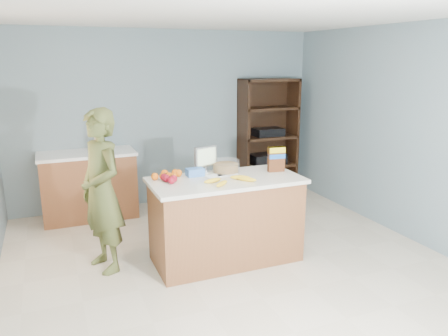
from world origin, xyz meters
name	(u,v)px	position (x,y,z in m)	size (l,w,h in m)	color
floor	(237,271)	(0.00, 0.00, 0.00)	(4.50, 5.00, 0.02)	beige
walls	(238,108)	(0.00, 0.00, 1.65)	(4.52, 5.02, 2.51)	slate
counter_peninsula	(226,223)	(0.00, 0.30, 0.42)	(1.56, 0.76, 0.90)	brown
back_cabinet	(89,185)	(-1.20, 2.20, 0.45)	(1.24, 0.62, 0.90)	brown
shelving_unit	(266,139)	(1.55, 2.35, 0.86)	(0.90, 0.40, 1.80)	black
person	(102,191)	(-1.21, 0.59, 0.82)	(0.60, 0.39, 1.64)	#4A5025
knife_block	(100,144)	(-1.03, 2.11, 1.02)	(0.12, 0.10, 0.31)	tan
envelopes	(222,175)	(0.01, 0.43, 0.90)	(0.37, 0.21, 0.00)	white
bananas	(230,180)	(-0.01, 0.15, 0.92)	(0.53, 0.29, 0.05)	yellow
apples	(169,179)	(-0.58, 0.39, 0.94)	(0.15, 0.21, 0.08)	maroon
oranges	(168,175)	(-0.54, 0.53, 0.94)	(0.34, 0.23, 0.08)	orange
blue_carton	(195,172)	(-0.26, 0.52, 0.94)	(0.18, 0.12, 0.08)	blue
salad_bowl	(226,167)	(0.10, 0.55, 0.96)	(0.30, 0.30, 0.13)	#267219
tv	(206,158)	(-0.10, 0.64, 1.06)	(0.28, 0.12, 0.28)	silver
cereal_box	(276,157)	(0.62, 0.36, 1.06)	(0.19, 0.09, 0.27)	#592B14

